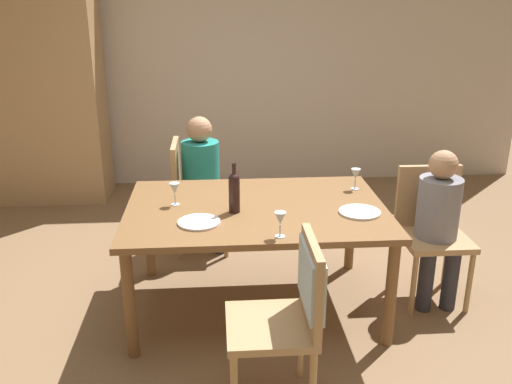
{
  "coord_description": "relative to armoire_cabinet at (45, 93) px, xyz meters",
  "views": [
    {
      "loc": [
        -0.25,
        -3.3,
        2.02
      ],
      "look_at": [
        0.0,
        0.0,
        0.83
      ],
      "focal_mm": 38.61,
      "sensor_mm": 36.0,
      "label": 1
    }
  ],
  "objects": [
    {
      "name": "wine_glass_near_left",
      "position": [
        2.65,
        -2.04,
        -0.26
      ],
      "size": [
        0.07,
        0.07,
        0.15
      ],
      "color": "silver",
      "rests_on": "dining_table"
    },
    {
      "name": "chair_far_left",
      "position": [
        1.47,
        -1.37,
        -0.56
      ],
      "size": [
        0.44,
        0.44,
        0.92
      ],
      "rotation": [
        0.0,
        0.0,
        -1.57
      ],
      "color": "tan",
      "rests_on": "ground_plane"
    },
    {
      "name": "chair_right_end",
      "position": [
        3.15,
        -2.24,
        -0.56
      ],
      "size": [
        0.44,
        0.44,
        0.92
      ],
      "rotation": [
        0.0,
        0.0,
        3.14
      ],
      "color": "tan",
      "rests_on": "ground_plane"
    },
    {
      "name": "dining_table",
      "position": [
        1.94,
        -2.32,
        -0.44
      ],
      "size": [
        1.67,
        1.15,
        0.73
      ],
      "color": "brown",
      "rests_on": "ground_plane"
    },
    {
      "name": "rear_room_partition",
      "position": [
        1.94,
        0.45,
        0.25
      ],
      "size": [
        6.4,
        0.12,
        2.7
      ],
      "primitive_type": "cube",
      "color": "beige",
      "rests_on": "ground_plane"
    },
    {
      "name": "wine_glass_centre",
      "position": [
        2.04,
        -2.8,
        -0.26
      ],
      "size": [
        0.07,
        0.07,
        0.15
      ],
      "color": "silver",
      "rests_on": "dining_table"
    },
    {
      "name": "wine_glass_near_right",
      "position": [
        1.41,
        -2.25,
        -0.26
      ],
      "size": [
        0.07,
        0.07,
        0.15
      ],
      "color": "silver",
      "rests_on": "dining_table"
    },
    {
      "name": "person_man_bearded",
      "position": [
        3.15,
        -2.35,
        -0.47
      ],
      "size": [
        0.28,
        0.32,
        1.08
      ],
      "rotation": [
        0.0,
        0.0,
        3.14
      ],
      "color": "#33333D",
      "rests_on": "ground_plane"
    },
    {
      "name": "dinner_plate_host",
      "position": [
        2.58,
        -2.48,
        -0.36
      ],
      "size": [
        0.26,
        0.26,
        0.01
      ],
      "primitive_type": "cylinder",
      "color": "white",
      "rests_on": "dining_table"
    },
    {
      "name": "chair_near",
      "position": [
        2.06,
        -3.28,
        -0.5
      ],
      "size": [
        0.46,
        0.44,
        0.92
      ],
      "rotation": [
        0.0,
        0.0,
        1.57
      ],
      "color": "tan",
      "rests_on": "ground_plane"
    },
    {
      "name": "ground_plane",
      "position": [
        1.94,
        -2.32,
        -1.1
      ],
      "size": [
        10.0,
        10.0,
        0.0
      ],
      "primitive_type": "plane",
      "color": "#846647"
    },
    {
      "name": "person_woman_host",
      "position": [
        1.59,
        -1.37,
        -0.45
      ],
      "size": [
        0.35,
        0.3,
        1.12
      ],
      "rotation": [
        0.0,
        0.0,
        -1.57
      ],
      "color": "#33333D",
      "rests_on": "ground_plane"
    },
    {
      "name": "wine_bottle_tall_green",
      "position": [
        1.79,
        -2.4,
        -0.23
      ],
      "size": [
        0.07,
        0.07,
        0.32
      ],
      "color": "black",
      "rests_on": "dining_table"
    },
    {
      "name": "armoire_cabinet",
      "position": [
        0.0,
        0.0,
        0.0
      ],
      "size": [
        1.18,
        0.62,
        2.18
      ],
      "color": "tan",
      "rests_on": "ground_plane"
    },
    {
      "name": "dinner_plate_guest_left",
      "position": [
        1.57,
        -2.57,
        -0.36
      ],
      "size": [
        0.26,
        0.26,
        0.01
      ],
      "primitive_type": "cylinder",
      "color": "white",
      "rests_on": "dining_table"
    }
  ]
}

